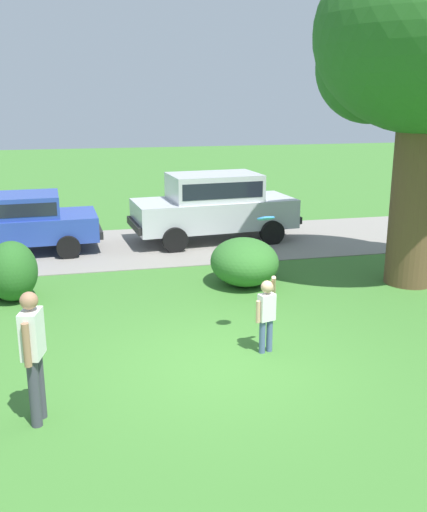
{
  "coord_description": "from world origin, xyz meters",
  "views": [
    {
      "loc": [
        -1.97,
        -7.97,
        3.99
      ],
      "look_at": [
        0.4,
        2.23,
        1.1
      ],
      "focal_mm": 40.54,
      "sensor_mm": 36.0,
      "label": 1
    }
  ],
  "objects_px": {
    "parked_suv": "(214,204)",
    "child_thrower": "(266,310)",
    "parked_sedan": "(18,222)",
    "frisbee": "(266,218)",
    "adult_onlooker": "(33,350)"
  },
  "relations": [
    {
      "from": "parked_sedan",
      "to": "parked_suv",
      "type": "distance_m",
      "value": 5.31
    },
    {
      "from": "child_thrower",
      "to": "frisbee",
      "type": "relative_size",
      "value": 4.57
    },
    {
      "from": "frisbee",
      "to": "adult_onlooker",
      "type": "distance_m",
      "value": 4.09
    },
    {
      "from": "parked_suv",
      "to": "child_thrower",
      "type": "xyz_separation_m",
      "value": [
        -0.9,
        -7.52,
        -0.36
      ]
    },
    {
      "from": "parked_sedan",
      "to": "child_thrower",
      "type": "xyz_separation_m",
      "value": [
        4.4,
        -7.35,
        -0.13
      ]
    },
    {
      "from": "parked_sedan",
      "to": "frisbee",
      "type": "relative_size",
      "value": 15.93
    },
    {
      "from": "child_thrower",
      "to": "adult_onlooker",
      "type": "bearing_deg",
      "value": -158.88
    },
    {
      "from": "parked_sedan",
      "to": "child_thrower",
      "type": "distance_m",
      "value": 8.57
    },
    {
      "from": "child_thrower",
      "to": "frisbee",
      "type": "distance_m",
      "value": 1.46
    },
    {
      "from": "child_thrower",
      "to": "parked_suv",
      "type": "bearing_deg",
      "value": 83.17
    },
    {
      "from": "parked_suv",
      "to": "frisbee",
      "type": "xyz_separation_m",
      "value": [
        -0.82,
        -7.13,
        1.05
      ]
    },
    {
      "from": "frisbee",
      "to": "parked_sedan",
      "type": "bearing_deg",
      "value": 122.75
    },
    {
      "from": "parked_sedan",
      "to": "adult_onlooker",
      "type": "relative_size",
      "value": 2.58
    },
    {
      "from": "parked_suv",
      "to": "child_thrower",
      "type": "height_order",
      "value": "parked_suv"
    },
    {
      "from": "parked_sedan",
      "to": "child_thrower",
      "type": "height_order",
      "value": "parked_sedan"
    }
  ]
}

